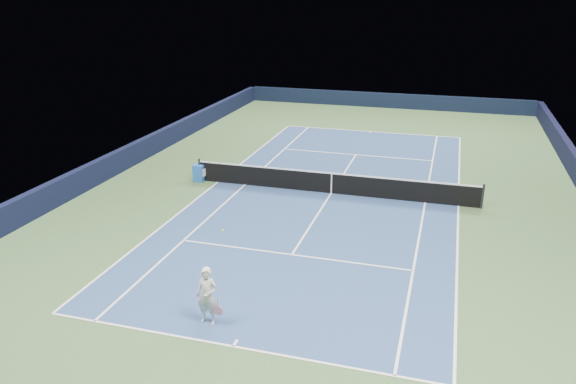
# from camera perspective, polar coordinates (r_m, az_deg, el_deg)

# --- Properties ---
(ground) EXTENTS (40.00, 40.00, 0.00)m
(ground) POSITION_cam_1_polar(r_m,az_deg,el_deg) (25.20, 4.41, -0.14)
(ground) COLOR #38562F
(ground) RESTS_ON ground
(wall_far) EXTENTS (22.00, 0.35, 1.10)m
(wall_far) POSITION_cam_1_polar(r_m,az_deg,el_deg) (44.01, 9.98, 9.15)
(wall_far) COLOR black
(wall_far) RESTS_ON ground
(wall_left) EXTENTS (0.35, 40.00, 1.10)m
(wall_left) POSITION_cam_1_polar(r_m,az_deg,el_deg) (29.10, -16.90, 2.97)
(wall_left) COLOR black
(wall_left) RESTS_ON ground
(court_surface) EXTENTS (10.97, 23.77, 0.01)m
(court_surface) POSITION_cam_1_polar(r_m,az_deg,el_deg) (25.20, 4.41, -0.13)
(court_surface) COLOR navy
(court_surface) RESTS_ON ground
(baseline_far) EXTENTS (10.97, 0.08, 0.00)m
(baseline_far) POSITION_cam_1_polar(r_m,az_deg,el_deg) (36.42, 8.40, 6.10)
(baseline_far) COLOR white
(baseline_far) RESTS_ON ground
(baseline_near) EXTENTS (10.97, 0.08, 0.00)m
(baseline_near) POSITION_cam_1_polar(r_m,az_deg,el_deg) (15.02, -5.60, -15.34)
(baseline_near) COLOR white
(baseline_near) RESTS_ON ground
(sideline_doubles_right) EXTENTS (0.08, 23.77, 0.00)m
(sideline_doubles_right) POSITION_cam_1_polar(r_m,az_deg,el_deg) (24.75, 16.92, -1.35)
(sideline_doubles_right) COLOR white
(sideline_doubles_right) RESTS_ON ground
(sideline_doubles_left) EXTENTS (0.08, 23.77, 0.00)m
(sideline_doubles_left) POSITION_cam_1_polar(r_m,az_deg,el_deg) (26.79, -7.13, 1.03)
(sideline_doubles_left) COLOR white
(sideline_doubles_left) RESTS_ON ground
(sideline_singles_right) EXTENTS (0.08, 23.77, 0.00)m
(sideline_singles_right) POSITION_cam_1_polar(r_m,az_deg,el_deg) (24.75, 13.77, -1.04)
(sideline_singles_right) COLOR white
(sideline_singles_right) RESTS_ON ground
(sideline_singles_left) EXTENTS (0.08, 23.77, 0.00)m
(sideline_singles_left) POSITION_cam_1_polar(r_m,az_deg,el_deg) (26.29, -4.38, 0.76)
(sideline_singles_left) COLOR white
(sideline_singles_left) RESTS_ON ground
(service_line_far) EXTENTS (8.23, 0.08, 0.00)m
(service_line_far) POSITION_cam_1_polar(r_m,az_deg,el_deg) (31.18, 6.91, 3.79)
(service_line_far) COLOR white
(service_line_far) RESTS_ON ground
(service_line_near) EXTENTS (8.23, 0.08, 0.00)m
(service_line_near) POSITION_cam_1_polar(r_m,az_deg,el_deg) (19.48, 0.40, -6.38)
(service_line_near) COLOR white
(service_line_near) RESTS_ON ground
(center_service_line) EXTENTS (0.08, 12.80, 0.00)m
(center_service_line) POSITION_cam_1_polar(r_m,az_deg,el_deg) (25.20, 4.41, -0.12)
(center_service_line) COLOR white
(center_service_line) RESTS_ON ground
(center_mark_far) EXTENTS (0.08, 0.30, 0.00)m
(center_mark_far) POSITION_cam_1_polar(r_m,az_deg,el_deg) (36.28, 8.37, 6.05)
(center_mark_far) COLOR white
(center_mark_far) RESTS_ON ground
(center_mark_near) EXTENTS (0.08, 0.30, 0.00)m
(center_mark_near) POSITION_cam_1_polar(r_m,az_deg,el_deg) (15.13, -5.38, -15.03)
(center_mark_near) COLOR white
(center_mark_near) RESTS_ON ground
(tennis_net) EXTENTS (12.90, 0.10, 1.07)m
(tennis_net) POSITION_cam_1_polar(r_m,az_deg,el_deg) (25.03, 4.44, 0.95)
(tennis_net) COLOR black
(tennis_net) RESTS_ON ground
(sponsor_cube) EXTENTS (0.57, 0.45, 0.80)m
(sponsor_cube) POSITION_cam_1_polar(r_m,az_deg,el_deg) (26.95, -9.02, 1.93)
(sponsor_cube) COLOR blue
(sponsor_cube) RESTS_ON ground
(tennis_player) EXTENTS (0.77, 1.24, 2.38)m
(tennis_player) POSITION_cam_1_polar(r_m,az_deg,el_deg) (15.59, -8.19, -10.40)
(tennis_player) COLOR silver
(tennis_player) RESTS_ON ground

